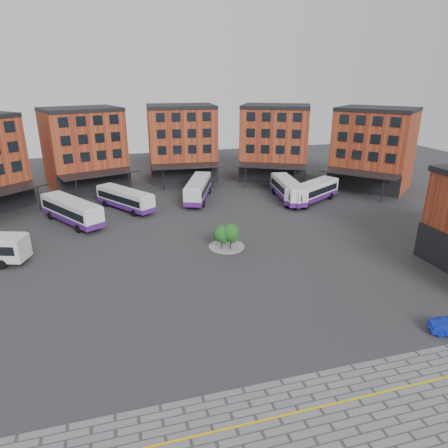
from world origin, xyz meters
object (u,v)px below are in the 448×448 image
object	(u,v)px
bus_b	(72,211)
bus_f	(313,192)
tree_island	(228,234)
bus_d	(198,189)
bus_e	(288,189)
bus_c	(125,199)

from	to	relation	value
bus_b	bus_f	world-z (taller)	bus_b
tree_island	bus_d	distance (m)	21.11
bus_d	bus_b	bearing A→B (deg)	-140.85
bus_e	bus_f	world-z (taller)	bus_e
bus_c	bus_e	world-z (taller)	bus_e
bus_d	bus_e	distance (m)	15.12
bus_d	bus_e	world-z (taller)	bus_d
tree_island	bus_e	world-z (taller)	bus_e
tree_island	bus_b	size ratio (longest dim) A/B	0.36
bus_c	bus_d	bearing A→B (deg)	-24.29
bus_c	bus_d	size ratio (longest dim) A/B	0.87
tree_island	bus_b	world-z (taller)	bus_b
bus_d	bus_f	world-z (taller)	bus_d
bus_c	bus_f	size ratio (longest dim) A/B	0.94
tree_island	bus_f	bearing A→B (deg)	37.48
bus_b	bus_d	distance (m)	20.80
bus_e	bus_f	bearing A→B (deg)	-26.58
bus_b	bus_d	world-z (taller)	bus_d
tree_island	bus_f	distance (m)	23.65
bus_c	bus_d	world-z (taller)	bus_d
bus_b	bus_c	size ratio (longest dim) A/B	1.09
tree_island	bus_f	xyz separation A→B (m)	(18.77, 14.39, -0.00)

